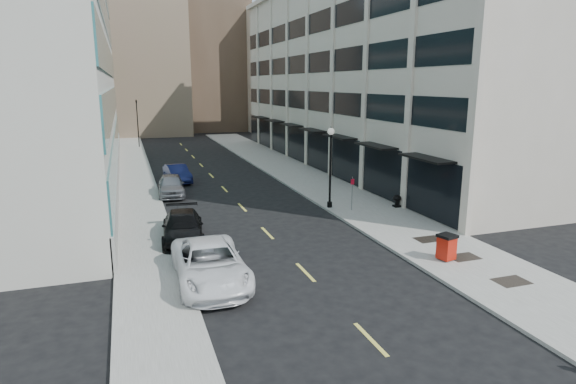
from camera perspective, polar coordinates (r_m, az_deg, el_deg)
ground at (r=19.83m, az=4.16°, el=-11.54°), size 160.00×160.00×0.00m
sidewalk_right at (r=40.25m, az=2.99°, el=1.18°), size 5.00×80.00×0.15m
sidewalk_left at (r=37.50m, az=-17.31°, el=-0.25°), size 3.00×80.00×0.15m
building_right at (r=49.81m, az=10.46°, el=13.54°), size 15.30×46.50×18.25m
skyline_tan_near at (r=84.87m, az=-17.26°, el=16.19°), size 14.00×18.00×28.00m
skyline_brown at (r=90.33m, az=-9.46°, el=18.24°), size 12.00×16.00×34.00m
skyline_tan_far at (r=94.91m, az=-23.54°, el=13.48°), size 12.00×14.00×22.00m
skyline_stone at (r=86.37m, az=-1.85°, el=14.00°), size 10.00×14.00×20.00m
grate_near at (r=22.23m, az=24.96°, el=-9.57°), size 1.40×1.00×0.01m
grate_mid at (r=24.31m, az=20.10°, el=-7.25°), size 1.40×1.00×0.01m
grate_far at (r=26.41m, az=16.32°, el=-5.39°), size 1.40×1.00×0.01m
road_centerline at (r=35.32m, az=-6.57°, el=-0.65°), size 0.15×68.20×0.01m
traffic_signal at (r=64.68m, az=-17.54°, el=10.04°), size 0.66×0.66×6.98m
car_white_van at (r=20.40m, az=-9.23°, el=-8.41°), size 2.90×6.12×1.69m
car_black_pickup at (r=25.98m, az=-12.37°, el=-4.09°), size 2.63×5.35×1.50m
car_silver_sedan at (r=36.53m, az=-13.68°, el=0.79°), size 2.19×4.78×1.59m
car_blue_sedan at (r=41.43m, az=-12.99°, el=2.14°), size 2.11×4.64×1.47m
trash_bin at (r=23.50m, az=18.28°, el=-6.12°), size 0.91×0.92×1.22m
lamppost at (r=31.27m, az=5.05°, el=3.77°), size 0.44×0.44×5.34m
sign_post at (r=30.98m, az=7.63°, el=0.42°), size 0.26×0.08×2.19m
urn_planter at (r=32.55m, az=12.79°, el=-0.91°), size 0.57×0.57×0.79m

